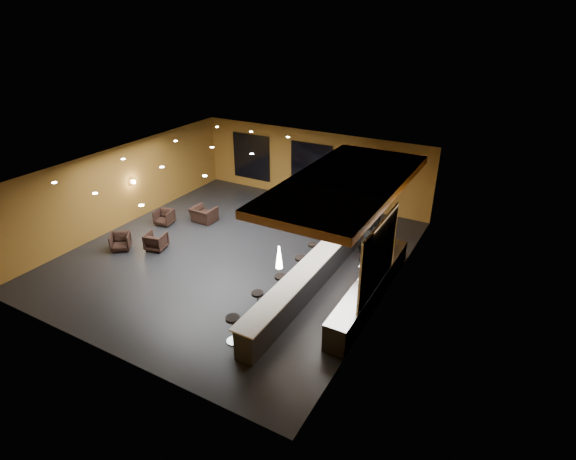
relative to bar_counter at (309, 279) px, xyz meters
The scene contains 35 objects.
floor 3.82m from the bar_counter, 164.68° to the left, with size 12.00×13.00×0.10m, color black.
ceiling 4.86m from the bar_counter, 164.68° to the left, with size 12.00×13.00×0.10m, color black.
wall_back 8.48m from the bar_counter, 115.80° to the left, with size 12.00×0.10×3.50m, color #915F20.
wall_front 6.76m from the bar_counter, 123.33° to the right, with size 12.00×0.10×3.50m, color #915F20.
wall_left 9.83m from the bar_counter, behind, with size 0.10×13.00×3.50m, color #915F20.
wall_right 2.88m from the bar_counter, 22.62° to the left, with size 0.10×13.00×3.50m, color #915F20.
wood_soffit 3.51m from the bar_counter, 80.07° to the left, with size 3.60×8.00×0.28m, color #BC7637.
window_left 10.39m from the bar_counter, 133.86° to the left, with size 2.20×0.06×2.40m, color black.
window_center 8.37m from the bar_counter, 116.13° to the left, with size 2.20×0.06×2.40m, color black.
window_right 7.56m from the bar_counter, 94.99° to the left, with size 2.20×0.06×2.40m, color black.
tile_backsplash 2.75m from the bar_counter, ahead, with size 0.06×3.20×2.40m, color white.
bar_counter is the anchor object (origin of this frame).
bar_top 0.52m from the bar_counter, ahead, with size 0.78×8.10×0.05m, color white.
prep_counter 2.06m from the bar_counter, 14.04° to the left, with size 0.70×6.00×0.86m, color black.
prep_top 2.10m from the bar_counter, 14.04° to the left, with size 0.72×6.00×0.03m, color silver.
wall_shelf_lower 2.44m from the bar_counter, ahead, with size 0.30×1.50×0.03m, color silver.
wall_shelf_upper 2.67m from the bar_counter, ahead, with size 0.30×1.50×0.03m, color silver.
column 4.77m from the bar_counter, 90.00° to the left, with size 0.60×0.60×3.50m, color #A06224.
wall_sconce 9.73m from the bar_counter, behind, with size 0.22×0.22×0.22m, color #FFE5B2.
pendant_0 2.72m from the bar_counter, 90.00° to the right, with size 0.20×0.20×0.70m, color white.
pendant_1 1.92m from the bar_counter, 90.00° to the left, with size 0.20×0.20×0.70m, color white.
pendant_2 3.52m from the bar_counter, 90.00° to the left, with size 0.20×0.20×0.70m, color white.
staff_a 3.03m from the bar_counter, 71.26° to the left, with size 0.61×0.40×1.68m, color black.
staff_b 3.81m from the bar_counter, 73.56° to the left, with size 0.83×0.64×1.70m, color black.
staff_c 3.19m from the bar_counter, 65.92° to the left, with size 0.73×0.48×1.50m, color black.
armchair_a 8.01m from the bar_counter, behind, with size 0.73×0.75×0.68m, color black.
armchair_b 6.73m from the bar_counter, behind, with size 0.75×0.77×0.70m, color black.
armchair_c 8.23m from the bar_counter, 168.56° to the left, with size 0.72×0.74×0.67m, color black.
armchair_d 7.23m from the bar_counter, 157.91° to the left, with size 1.05×0.92×0.69m, color black.
bar_stool_0 3.46m from the bar_counter, 102.44° to the right, with size 0.44×0.44×0.87m.
bar_stool_1 2.08m from the bar_counter, 114.43° to the right, with size 0.40×0.40×0.79m.
bar_stool_2 1.02m from the bar_counter, 131.18° to the right, with size 0.42×0.42×0.84m.
bar_stool_3 0.91m from the bar_counter, 136.09° to the left, with size 0.43×0.43×0.85m.
bar_stool_4 2.08m from the bar_counter, 113.18° to the left, with size 0.37×0.37×0.74m.
bar_stool_5 3.44m from the bar_counter, 105.40° to the left, with size 0.37×0.37×0.74m.
Camera 1 is at (9.28, -12.62, 8.74)m, focal length 28.00 mm.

